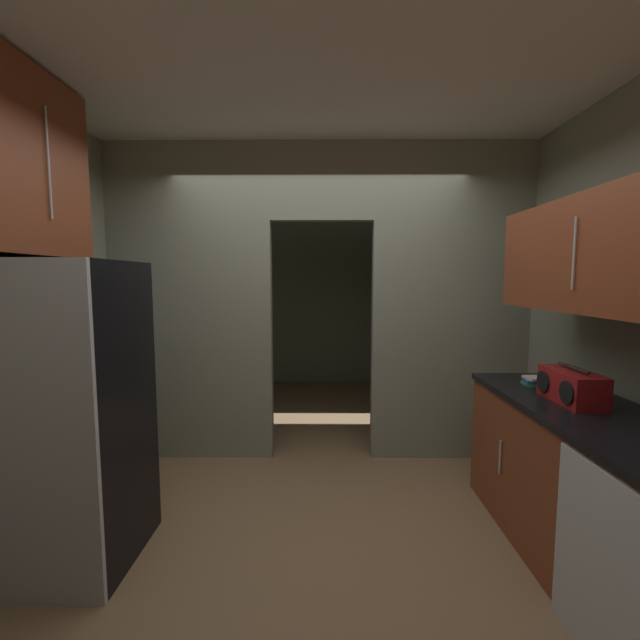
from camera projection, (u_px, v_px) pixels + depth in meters
ground at (317, 546)px, 2.54m from camera, size 20.00×20.00×0.00m
kitchen_overhead_slab at (318, 90)px, 2.66m from camera, size 4.09×6.64×0.06m
kitchen_partition at (319, 296)px, 3.71m from camera, size 3.69×0.12×2.78m
adjoining_room_shell at (321, 295)px, 5.68m from camera, size 3.69×2.87×2.78m
refrigerator at (62, 414)px, 2.35m from camera, size 0.78×0.75×1.72m
lower_cabinet_run at (593, 494)px, 2.28m from camera, size 0.68×1.91×0.90m
dishwasher at (596, 566)px, 1.75m from camera, size 0.02×0.56×0.84m
upper_cabinet_counterside at (610, 254)px, 2.15m from camera, size 0.36×1.72×0.62m
upper_cabinet_fridgeside at (16, 163)px, 2.32m from camera, size 0.36×0.85×1.02m
boombox at (571, 387)px, 2.43m from camera, size 0.21×0.41×0.21m
book_stack at (533, 381)px, 2.81m from camera, size 0.13×0.14×0.06m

